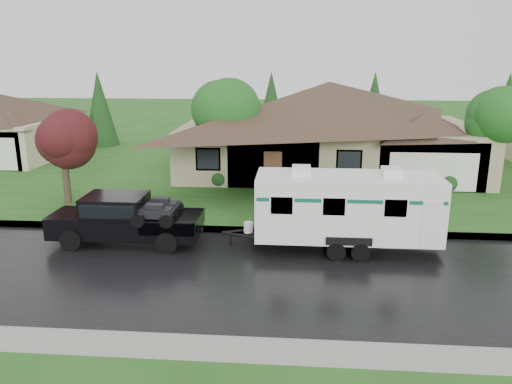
# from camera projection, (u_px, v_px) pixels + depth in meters

# --- Properties ---
(ground) EXTENTS (140.00, 140.00, 0.00)m
(ground) POSITION_uv_depth(u_px,v_px,m) (294.00, 253.00, 19.06)
(ground) COLOR #25571B
(ground) RESTS_ON ground
(road) EXTENTS (140.00, 8.00, 0.01)m
(road) POSITION_uv_depth(u_px,v_px,m) (293.00, 275.00, 17.13)
(road) COLOR black
(road) RESTS_ON ground
(curb) EXTENTS (140.00, 0.50, 0.15)m
(curb) POSITION_uv_depth(u_px,v_px,m) (294.00, 231.00, 21.20)
(curb) COLOR gray
(curb) RESTS_ON ground
(lawn) EXTENTS (140.00, 26.00, 0.15)m
(lawn) POSITION_uv_depth(u_px,v_px,m) (295.00, 167.00, 33.46)
(lawn) COLOR #25571B
(lawn) RESTS_ON ground
(house_main) EXTENTS (19.44, 10.80, 6.90)m
(house_main) POSITION_uv_depth(u_px,v_px,m) (333.00, 117.00, 31.24)
(house_main) COLOR gray
(house_main) RESTS_ON lawn
(tree_left_green) EXTENTS (3.53, 3.53, 5.84)m
(tree_left_green) POSITION_uv_depth(u_px,v_px,m) (226.00, 114.00, 27.22)
(tree_left_green) COLOR #382B1E
(tree_left_green) RESTS_ON lawn
(tree_red) EXTENTS (2.73, 2.73, 4.51)m
(tree_red) POSITION_uv_depth(u_px,v_px,m) (62.00, 142.00, 24.17)
(tree_red) COLOR #382B1E
(tree_red) RESTS_ON lawn
(tree_right_green) EXTENTS (3.31, 3.31, 5.48)m
(tree_right_green) POSITION_uv_depth(u_px,v_px,m) (494.00, 121.00, 26.59)
(tree_right_green) COLOR #382B1E
(tree_right_green) RESTS_ON lawn
(shrub_row) EXTENTS (13.60, 1.00, 1.00)m
(shrub_row) POSITION_uv_depth(u_px,v_px,m) (331.00, 180.00, 27.67)
(shrub_row) COLOR #143814
(shrub_row) RESTS_ON lawn
(pickup_truck) EXTENTS (5.92, 2.25, 1.97)m
(pickup_truck) POSITION_uv_depth(u_px,v_px,m) (123.00, 218.00, 19.87)
(pickup_truck) COLOR black
(pickup_truck) RESTS_ON ground
(travel_trailer) EXTENTS (7.30, 2.56, 3.27)m
(travel_trailer) POSITION_uv_depth(u_px,v_px,m) (347.00, 206.00, 19.02)
(travel_trailer) COLOR white
(travel_trailer) RESTS_ON ground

